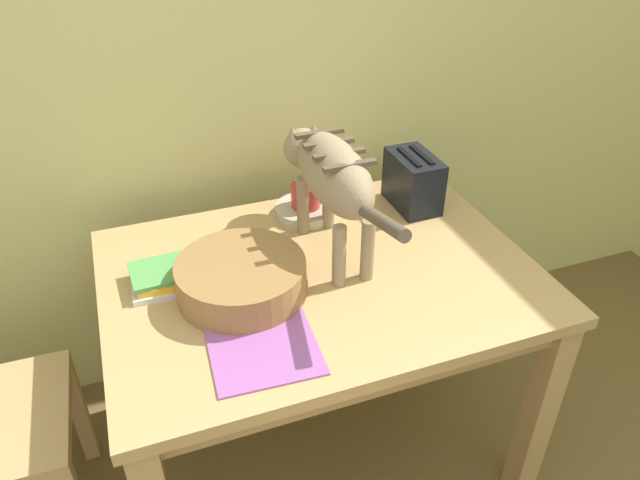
{
  "coord_description": "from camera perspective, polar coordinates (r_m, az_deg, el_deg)",
  "views": [
    {
      "loc": [
        -0.5,
        0.13,
        1.7
      ],
      "look_at": [
        -0.05,
        1.35,
        0.83
      ],
      "focal_mm": 33.53,
      "sensor_mm": 36.0,
      "label": 1
    }
  ],
  "objects": [
    {
      "name": "saucer_bowl",
      "position": [
        1.86,
        -1.36,
        2.86
      ],
      "size": [
        0.19,
        0.19,
        0.03
      ],
      "primitive_type": "cylinder",
      "color": "beige",
      "rests_on": "dining_table"
    },
    {
      "name": "dining_table",
      "position": [
        1.68,
        -0.0,
        -5.49
      ],
      "size": [
        1.15,
        0.84,
        0.73
      ],
      "color": "tan",
      "rests_on": "ground_plane"
    },
    {
      "name": "wall_rear",
      "position": [
        1.94,
        -4.98,
        20.24
      ],
      "size": [
        4.21,
        0.11,
        2.5
      ],
      "color": "#D0CF7E",
      "rests_on": "ground_plane"
    },
    {
      "name": "magazine",
      "position": [
        1.39,
        -5.36,
        -10.39
      ],
      "size": [
        0.26,
        0.25,
        0.01
      ],
      "primitive_type": "cube",
      "rotation": [
        0.0,
        0.0,
        -0.05
      ],
      "color": "#9E58A7",
      "rests_on": "dining_table"
    },
    {
      "name": "coffee_mug",
      "position": [
        1.84,
        -1.29,
        4.31
      ],
      "size": [
        0.13,
        0.09,
        0.08
      ],
      "color": "#D33839",
      "rests_on": "saucer_bowl"
    },
    {
      "name": "toaster",
      "position": [
        1.9,
        8.88,
        5.59
      ],
      "size": [
        0.12,
        0.2,
        0.18
      ],
      "color": "black",
      "rests_on": "dining_table"
    },
    {
      "name": "book_stack",
      "position": [
        1.62,
        -14.25,
        -3.39
      ],
      "size": [
        0.21,
        0.16,
        0.05
      ],
      "color": "silver",
      "rests_on": "dining_table"
    },
    {
      "name": "wicker_basket",
      "position": [
        1.53,
        -7.51,
        -3.61
      ],
      "size": [
        0.33,
        0.33,
        0.1
      ],
      "color": "olive",
      "rests_on": "dining_table"
    },
    {
      "name": "cat",
      "position": [
        1.59,
        0.95,
        6.37
      ],
      "size": [
        0.15,
        0.69,
        0.34
      ],
      "rotation": [
        0.0,
        0.0,
        0.02
      ],
      "color": "#948060",
      "rests_on": "dining_table"
    }
  ]
}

